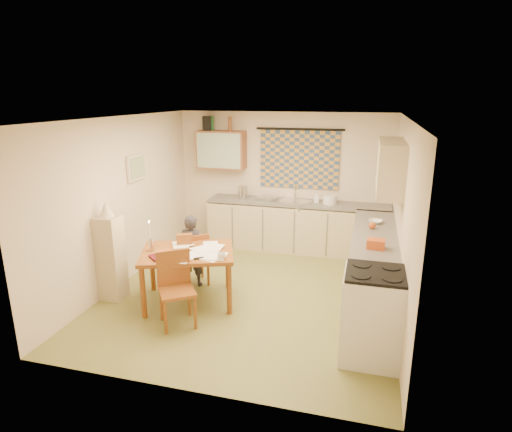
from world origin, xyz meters
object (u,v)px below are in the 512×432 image
(counter_back, at_px, (297,226))
(person, at_px, (192,251))
(chair_far, at_px, (195,268))
(shelf_stand, at_px, (111,258))
(counter_right, at_px, (373,269))
(stove, at_px, (373,315))
(dining_table, at_px, (188,276))

(counter_back, relative_size, person, 3.00)
(chair_far, xyz_separation_m, shelf_stand, (-0.94, -0.74, 0.35))
(chair_far, bearing_deg, counter_right, 144.91)
(stove, height_order, shelf_stand, shelf_stand)
(counter_right, xyz_separation_m, person, (-2.63, -0.21, 0.10))
(counter_right, distance_m, stove, 1.43)
(counter_back, xyz_separation_m, dining_table, (-1.10, -2.44, -0.07))
(dining_table, distance_m, person, 0.57)
(stove, xyz_separation_m, chair_far, (-2.60, 1.27, -0.25))
(counter_back, relative_size, chair_far, 4.00)
(stove, xyz_separation_m, dining_table, (-2.46, 0.70, -0.13))
(counter_back, xyz_separation_m, counter_right, (1.36, -1.71, -0.00))
(counter_right, height_order, shelf_stand, shelf_stand)
(person, height_order, shelf_stand, shelf_stand)
(stove, height_order, dining_table, stove)
(stove, relative_size, shelf_stand, 0.84)
(counter_back, distance_m, stove, 3.43)
(chair_far, height_order, person, person)
(counter_back, height_order, chair_far, counter_back)
(stove, bearing_deg, person, 155.01)
(counter_back, distance_m, counter_right, 2.19)
(shelf_stand, bearing_deg, counter_back, 50.24)
(counter_right, height_order, chair_far, counter_right)
(chair_far, bearing_deg, person, 23.03)
(stove, relative_size, dining_table, 0.69)
(dining_table, relative_size, person, 1.33)
(stove, bearing_deg, counter_back, 113.43)
(counter_back, xyz_separation_m, stove, (1.36, -3.14, 0.05))
(counter_back, bearing_deg, dining_table, -114.22)
(counter_back, distance_m, chair_far, 2.26)
(counter_right, distance_m, dining_table, 2.57)
(counter_back, bearing_deg, counter_right, -51.52)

